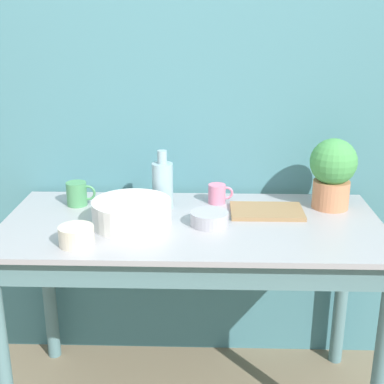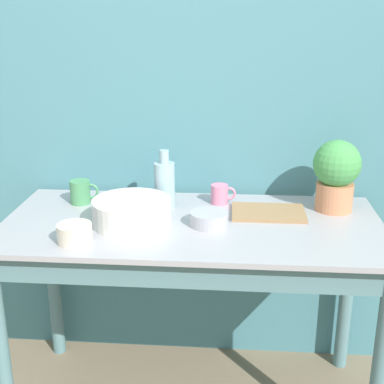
# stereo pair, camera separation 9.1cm
# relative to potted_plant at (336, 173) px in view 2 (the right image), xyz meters

# --- Properties ---
(wall_back) EXTENTS (6.00, 0.05, 2.40)m
(wall_back) POSITION_rel_potted_plant_xyz_m (-0.56, 0.22, 0.23)
(wall_back) COLOR teal
(wall_back) RESTS_ON ground_plane
(counter_table) EXTENTS (1.44, 0.68, 0.81)m
(counter_table) POSITION_rel_potted_plant_xyz_m (-0.56, -0.20, -0.31)
(counter_table) COLOR slate
(counter_table) RESTS_ON ground_plane
(potted_plant) EXTENTS (0.19, 0.19, 0.29)m
(potted_plant) POSITION_rel_potted_plant_xyz_m (0.00, 0.00, 0.00)
(potted_plant) COLOR tan
(potted_plant) RESTS_ON counter_table
(bowl_wash_large) EXTENTS (0.30, 0.30, 0.10)m
(bowl_wash_large) POSITION_rel_potted_plant_xyz_m (-0.78, -0.21, -0.11)
(bowl_wash_large) COLOR silver
(bowl_wash_large) RESTS_ON counter_table
(bottle_tall) EXTENTS (0.08, 0.08, 0.24)m
(bottle_tall) POSITION_rel_potted_plant_xyz_m (-0.68, -0.02, -0.06)
(bottle_tall) COLOR #93B2BC
(bottle_tall) RESTS_ON counter_table
(mug_green) EXTENTS (0.12, 0.08, 0.10)m
(mug_green) POSITION_rel_potted_plant_xyz_m (-1.03, -0.00, -0.11)
(mug_green) COLOR #4C935B
(mug_green) RESTS_ON counter_table
(mug_pink) EXTENTS (0.10, 0.07, 0.08)m
(mug_pink) POSITION_rel_potted_plant_xyz_m (-0.46, 0.04, -0.12)
(mug_pink) COLOR pink
(mug_pink) RESTS_ON counter_table
(bowl_small_steel) EXTENTS (0.14, 0.14, 0.05)m
(bowl_small_steel) POSITION_rel_potted_plant_xyz_m (-0.49, -0.20, -0.13)
(bowl_small_steel) COLOR #A8A8B2
(bowl_small_steel) RESTS_ON counter_table
(bowl_small_cream) EXTENTS (0.12, 0.12, 0.07)m
(bowl_small_cream) POSITION_rel_potted_plant_xyz_m (-0.94, -0.40, -0.12)
(bowl_small_cream) COLOR beige
(bowl_small_cream) RESTS_ON counter_table
(tray_board) EXTENTS (0.29, 0.18, 0.02)m
(tray_board) POSITION_rel_potted_plant_xyz_m (-0.26, -0.07, -0.15)
(tray_board) COLOR #99754C
(tray_board) RESTS_ON counter_table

